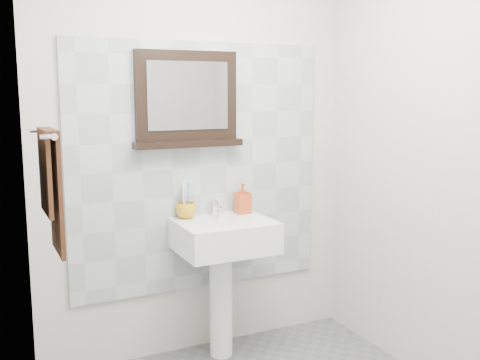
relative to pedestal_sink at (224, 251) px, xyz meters
name	(u,v)px	position (x,y,z in m)	size (l,w,h in m)	color
back_wall	(199,151)	(-0.06, 0.23, 0.57)	(2.00, 0.01, 2.50)	beige
left_wall	(52,194)	(-1.06, -0.87, 0.57)	(0.01, 2.20, 2.50)	beige
right_wall	(461,163)	(0.94, -0.87, 0.57)	(0.01, 2.20, 2.50)	beige
splashback	(200,168)	(-0.06, 0.21, 0.47)	(1.60, 0.02, 1.50)	#A5AEB2
pedestal_sink	(224,251)	(0.00, 0.00, 0.00)	(0.55, 0.44, 0.96)	white
toothbrush_cup	(186,210)	(-0.18, 0.15, 0.23)	(0.12, 0.12, 0.10)	gold
toothbrushes	(186,198)	(-0.18, 0.15, 0.31)	(0.05, 0.04, 0.21)	white
soap_dispenser	(243,198)	(0.19, 0.13, 0.28)	(0.08, 0.09, 0.19)	#B42215
framed_mirror	(187,102)	(-0.15, 0.19, 0.87)	(0.66, 0.11, 0.56)	black
towel_bar	(47,133)	(-1.01, -0.41, 0.76)	(0.07, 0.40, 0.03)	silver
hand_towel	(51,182)	(-1.00, -0.41, 0.55)	(0.06, 0.30, 0.55)	black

